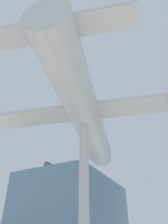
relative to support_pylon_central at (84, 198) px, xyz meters
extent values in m
cube|color=slate|center=(-8.70, 14.27, 0.66)|extent=(8.94, 13.07, 9.17)
cube|color=#51565B|center=(-8.70, 14.27, 5.54)|extent=(0.36, 12.41, 0.60)
cylinder|color=#B7B7BC|center=(0.00, 0.00, 0.00)|extent=(0.51, 0.51, 7.86)
cylinder|color=#B2B7BC|center=(0.00, 0.00, 4.89)|extent=(5.33, 13.15, 1.93)
cube|color=#B2B7BC|center=(0.00, 0.00, 4.89)|extent=(19.89, 6.98, 0.18)
cube|color=#B2B7BC|center=(1.53, -5.56, 5.04)|extent=(6.49, 2.68, 0.18)
cube|color=#B2B7BC|center=(1.53, -5.56, 6.09)|extent=(0.47, 1.11, 2.01)
cone|color=#B2B7BC|center=(-1.89, 6.86, 4.89)|extent=(1.88, 1.52, 1.64)
sphere|color=black|center=(-2.09, 7.58, 4.89)|extent=(0.44, 0.44, 0.44)
camera|label=1|loc=(5.04, -9.76, -2.15)|focal=35.00mm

